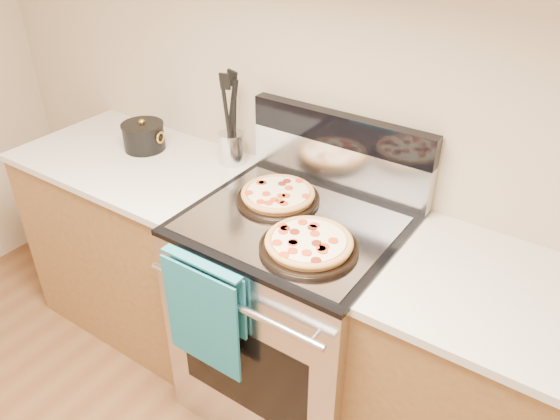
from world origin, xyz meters
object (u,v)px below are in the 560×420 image
Objects in this scene: pepperoni_pizza_back at (278,196)px; pepperoni_pizza_front at (309,244)px; saucepan at (144,137)px; range_body at (293,317)px; utensil_crock at (232,148)px.

pepperoni_pizza_front is at bearing -37.48° from pepperoni_pizza_back.
pepperoni_pizza_back is at bearing -4.03° from saucepan.
pepperoni_pizza_front is 1.06m from saucepan.
saucepan is at bearing 172.07° from range_body.
saucepan is (-1.03, 0.25, 0.02)m from pepperoni_pizza_front.
utensil_crock reaches higher than pepperoni_pizza_back.
pepperoni_pizza_front is (0.26, -0.20, 0.00)m from pepperoni_pizza_back.
utensil_crock reaches higher than pepperoni_pizza_front.
pepperoni_pizza_front is at bearing -30.86° from utensil_crock.
saucepan is at bearing 175.97° from pepperoni_pizza_back.
utensil_crock is at bearing 15.70° from saucepan.
saucepan reaches higher than range_body.
range_body is 2.90× the size of pepperoni_pizza_back.
pepperoni_pizza_back is 0.77m from saucepan.
utensil_crock is at bearing 153.43° from range_body.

